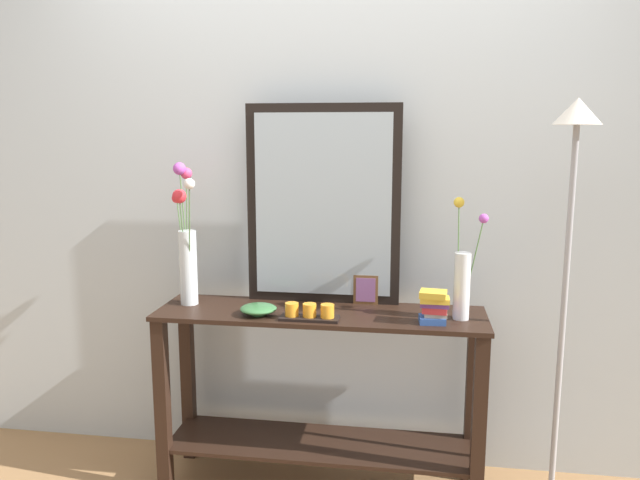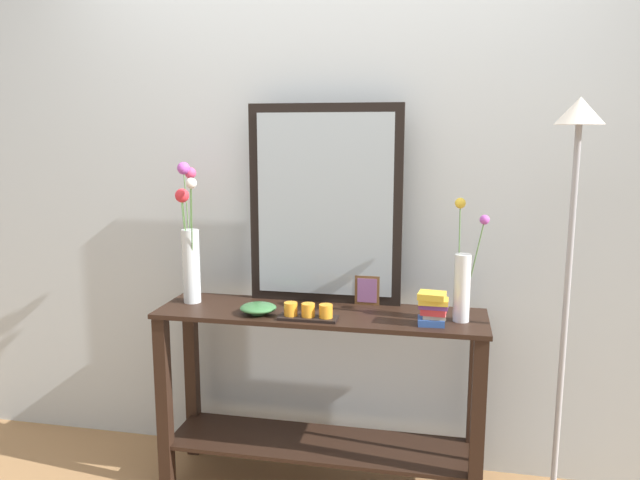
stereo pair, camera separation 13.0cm
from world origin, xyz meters
TOP-DOWN VIEW (x-y plane):
  - wall_back at (0.00, 0.31)m, footprint 6.40×0.08m
  - console_table at (0.00, 0.00)m, footprint 1.41×0.38m
  - mirror_leaning at (-0.01, 0.16)m, footprint 0.69×0.03m
  - tall_vase_left at (-0.60, 0.04)m, footprint 0.17×0.24m
  - vase_right at (0.59, -0.01)m, footprint 0.14×0.15m
  - candle_tray at (-0.03, -0.12)m, footprint 0.24×0.09m
  - picture_frame_small at (0.18, 0.15)m, footprint 0.11×0.01m
  - decorative_bowl at (-0.25, -0.09)m, footprint 0.15×0.15m
  - book_stack at (0.48, -0.09)m, footprint 0.12×0.10m
  - floor_lamp at (0.98, -0.06)m, footprint 0.24×0.24m

SIDE VIEW (x-z plane):
  - console_table at x=0.00m, z-range 0.08..0.90m
  - decorative_bowl at x=-0.25m, z-range 0.82..0.86m
  - candle_tray at x=-0.03m, z-range 0.81..0.87m
  - picture_frame_small at x=0.18m, z-range 0.81..0.94m
  - book_stack at x=0.48m, z-range 0.81..0.95m
  - vase_right at x=0.59m, z-range 0.74..1.23m
  - tall_vase_left at x=-0.60m, z-range 0.76..1.39m
  - floor_lamp at x=0.98m, z-range 0.30..2.00m
  - mirror_leaning at x=-0.01m, z-range 0.81..1.70m
  - wall_back at x=0.00m, z-range 0.00..2.70m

